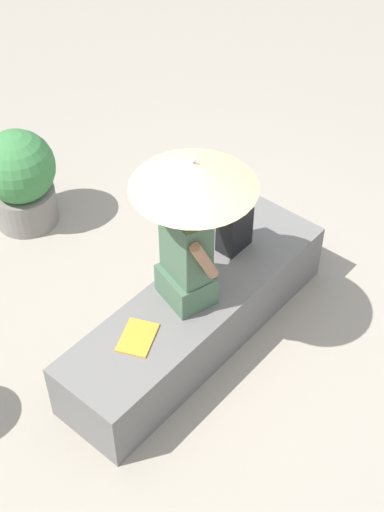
% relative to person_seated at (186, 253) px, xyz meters
% --- Properties ---
extents(ground_plane, '(14.00, 14.00, 0.00)m').
position_rel_person_seated_xyz_m(ground_plane, '(-0.07, 0.04, -0.84)').
color(ground_plane, '#9E9384').
extents(stone_bench, '(2.18, 0.59, 0.46)m').
position_rel_person_seated_xyz_m(stone_bench, '(-0.07, 0.04, -0.62)').
color(stone_bench, slate).
rests_on(stone_bench, ground).
extents(person_seated, '(0.36, 0.51, 0.90)m').
position_rel_person_seated_xyz_m(person_seated, '(0.00, 0.00, 0.00)').
color(person_seated, '#47664C').
rests_on(person_seated, stone_bench).
extents(parasol, '(0.77, 0.77, 1.08)m').
position_rel_person_seated_xyz_m(parasol, '(-0.06, 0.01, 0.58)').
color(parasol, '#B7B7BC').
rests_on(parasol, stone_bench).
extents(handbag_black, '(0.24, 0.18, 0.34)m').
position_rel_person_seated_xyz_m(handbag_black, '(-0.58, -0.06, -0.22)').
color(handbag_black, black).
rests_on(handbag_black, stone_bench).
extents(magazine, '(0.34, 0.30, 0.01)m').
position_rel_person_seated_xyz_m(magazine, '(0.47, 0.00, -0.38)').
color(magazine, gold).
rests_on(magazine, stone_bench).
extents(planter_far, '(0.59, 0.59, 0.84)m').
position_rel_person_seated_xyz_m(planter_far, '(-0.13, -1.86, -0.41)').
color(planter_far, gray).
rests_on(planter_far, ground).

